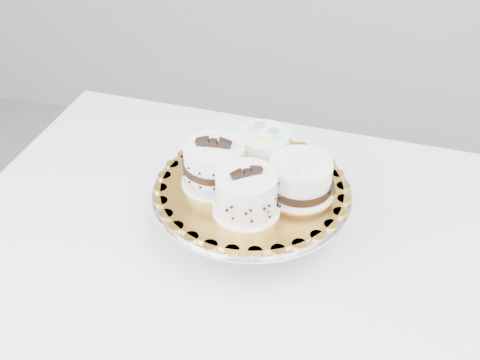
% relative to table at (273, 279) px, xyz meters
% --- Properties ---
extents(table, '(1.19, 0.85, 0.75)m').
position_rel_table_xyz_m(table, '(0.00, 0.00, 0.00)').
color(table, white).
rests_on(table, floor).
extents(cake_stand, '(0.33, 0.33, 0.09)m').
position_rel_table_xyz_m(cake_stand, '(-0.05, 0.03, 0.15)').
color(cake_stand, gray).
rests_on(cake_stand, table).
extents(cake_board, '(0.33, 0.33, 0.00)m').
position_rel_table_xyz_m(cake_board, '(-0.05, 0.03, 0.18)').
color(cake_board, orange).
rests_on(cake_board, cake_stand).
extents(cake_swirl, '(0.13, 0.13, 0.08)m').
position_rel_table_xyz_m(cake_swirl, '(-0.04, -0.03, 0.21)').
color(cake_swirl, white).
rests_on(cake_swirl, cake_board).
extents(cake_banded, '(0.11, 0.11, 0.09)m').
position_rel_table_xyz_m(cake_banded, '(-0.11, 0.03, 0.21)').
color(cake_banded, white).
rests_on(cake_banded, cake_board).
extents(cake_dots, '(0.11, 0.11, 0.07)m').
position_rel_table_xyz_m(cake_dots, '(-0.04, 0.09, 0.21)').
color(cake_dots, white).
rests_on(cake_dots, cake_board).
extents(cake_ribbon, '(0.12, 0.12, 0.06)m').
position_rel_table_xyz_m(cake_ribbon, '(0.03, 0.03, 0.21)').
color(cake_ribbon, white).
rests_on(cake_ribbon, cake_board).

